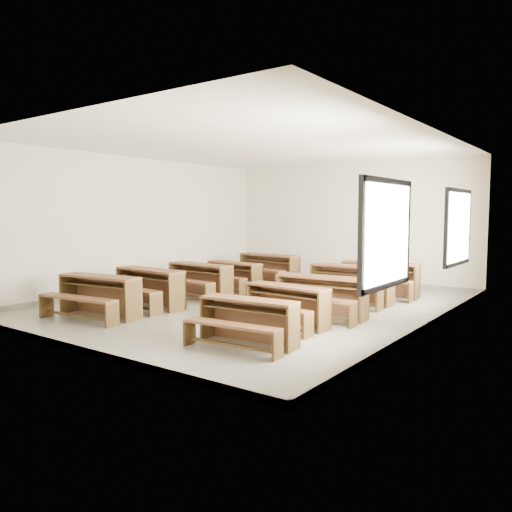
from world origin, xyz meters
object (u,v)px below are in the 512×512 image
Objects in this scene: desk_set_6 at (285,303)px; desk_set_8 at (350,281)px; desk_set_5 at (247,318)px; desk_set_9 at (379,277)px; desk_set_4 at (268,267)px; desk_set_2 at (198,278)px; desk_set_7 at (320,294)px; desk_set_1 at (148,285)px; desk_set_3 at (233,274)px; desk_set_0 at (97,293)px.

desk_set_8 is at bearing 95.30° from desk_set_6.
desk_set_9 is at bearing 85.97° from desk_set_5.
desk_set_9 is (0.16, 1.16, -0.01)m from desk_set_8.
desk_set_5 is 5.07m from desk_set_9.
desk_set_8 is at bearing -17.79° from desk_set_4.
desk_set_2 is 3.28m from desk_set_7.
desk_set_1 is at bearing -86.74° from desk_set_2.
desk_set_9 is at bearing 92.37° from desk_set_6.
desk_set_1 is at bearing -133.04° from desk_set_9.
desk_set_9 is at bearing 3.30° from desk_set_4.
desk_set_3 is 0.92× the size of desk_set_8.
desk_set_8 is at bearing 26.08° from desk_set_2.
desk_set_5 is 0.88× the size of desk_set_8.
desk_set_2 is 3.33m from desk_set_8.
desk_set_4 is 1.03× the size of desk_set_9.
desk_set_0 is 5.02m from desk_set_8.
desk_set_8 reaches higher than desk_set_2.
desk_set_3 is (0.06, 3.82, -0.03)m from desk_set_0.
desk_set_3 is 4.98m from desk_set_5.
desk_set_8 reaches higher than desk_set_0.
desk_set_6 is at bearing 93.37° from desk_set_5.
desk_set_1 is 1.09× the size of desk_set_3.
desk_set_9 is at bearing 29.18° from desk_set_3.
desk_set_4 is 1.16× the size of desk_set_6.
desk_set_0 is at bearing -152.43° from desk_set_6.
desk_set_3 is at bearing -176.65° from desk_set_8.
desk_set_7 is 1.66m from desk_set_8.
desk_set_6 is at bearing -46.44° from desk_set_4.
desk_set_4 is 3.14m from desk_set_9.
desk_set_8 is 1.17m from desk_set_9.
desk_set_6 is (-0.20, 1.31, 0.01)m from desk_set_5.
desk_set_0 is at bearing -125.97° from desk_set_9.
desk_set_7 is (3.25, 1.14, -0.01)m from desk_set_1.
desk_set_4 reaches higher than desk_set_9.
desk_set_6 is at bearing 7.49° from desk_set_1.
desk_set_9 is (3.23, 2.46, 0.01)m from desk_set_2.
desk_set_9 is (3.17, 1.31, 0.05)m from desk_set_3.
desk_set_0 is 6.06m from desk_set_9.
desk_set_7 is at bearing 86.56° from desk_set_5.
desk_set_1 is at bearing 83.02° from desk_set_0.
desk_set_0 reaches higher than desk_set_2.
desk_set_5 is at bearing -5.74° from desk_set_0.
desk_set_8 is at bearing 92.45° from desk_set_7.
desk_set_2 is at bearing -86.40° from desk_set_3.
desk_set_2 reaches higher than desk_set_3.
desk_set_4 is at bearing 133.00° from desk_set_7.
desk_set_6 is (3.13, 1.38, -0.04)m from desk_set_0.
desk_set_3 is 0.89× the size of desk_set_4.
desk_set_8 reaches higher than desk_set_1.
desk_set_7 is (-0.07, 2.26, 0.05)m from desk_set_5.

